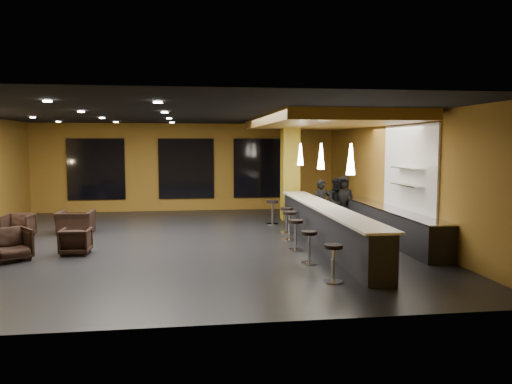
{
  "coord_description": "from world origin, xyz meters",
  "views": [
    {
      "loc": [
        0.04,
        -13.72,
        2.69
      ],
      "look_at": [
        2.0,
        0.5,
        1.3
      ],
      "focal_mm": 35.0,
      "sensor_mm": 36.0,
      "label": 1
    }
  ],
  "objects": [
    {
      "name": "wall_back",
      "position": [
        0.0,
        6.55,
        1.75
      ],
      "size": [
        12.0,
        0.1,
        3.5
      ],
      "primitive_type": "cube",
      "color": "brown",
      "rests_on": "floor"
    },
    {
      "name": "armchair_d",
      "position": [
        -3.32,
        1.71,
        0.34
      ],
      "size": [
        1.07,
        0.95,
        0.68
      ],
      "primitive_type": "imported",
      "rotation": [
        0.0,
        0.0,
        3.1
      ],
      "color": "black",
      "rests_on": "floor"
    },
    {
      "name": "window_right",
      "position": [
        3.0,
        6.44,
        1.7
      ],
      "size": [
        2.2,
        0.06,
        2.4
      ],
      "primitive_type": "cube",
      "color": "black",
      "rests_on": "wall_back"
    },
    {
      "name": "tile_backsplash",
      "position": [
        5.96,
        -1.0,
        2.0
      ],
      "size": [
        0.06,
        3.2,
        2.4
      ],
      "primitive_type": "cube",
      "color": "white",
      "rests_on": "wall_right"
    },
    {
      "name": "pendant_0",
      "position": [
        3.65,
        -3.0,
        2.35
      ],
      "size": [
        0.2,
        0.2,
        0.7
      ],
      "primitive_type": "cone",
      "color": "white",
      "rests_on": "wood_soffit"
    },
    {
      "name": "bar_stool_5",
      "position": [
        2.83,
        2.53,
        0.52
      ],
      "size": [
        0.41,
        0.41,
        0.81
      ],
      "rotation": [
        0.0,
        0.0,
        0.14
      ],
      "color": "silver",
      "rests_on": "floor"
    },
    {
      "name": "armchair_a",
      "position": [
        -4.03,
        -1.74,
        0.38
      ],
      "size": [
        1.14,
        1.14,
        0.75
      ],
      "primitive_type": "imported",
      "rotation": [
        0.0,
        0.0,
        0.62
      ],
      "color": "black",
      "rests_on": "floor"
    },
    {
      "name": "armchair_b",
      "position": [
        -2.69,
        -1.24,
        0.32
      ],
      "size": [
        0.7,
        0.72,
        0.64
      ],
      "primitive_type": "imported",
      "rotation": [
        0.0,
        0.0,
        3.12
      ],
      "color": "black",
      "rests_on": "floor"
    },
    {
      "name": "column",
      "position": [
        3.65,
        3.6,
        1.75
      ],
      "size": [
        0.6,
        0.6,
        3.5
      ],
      "primitive_type": "cube",
      "color": "#A78E25",
      "rests_on": "floor"
    },
    {
      "name": "window_left",
      "position": [
        -3.5,
        6.44,
        1.7
      ],
      "size": [
        2.2,
        0.06,
        2.4
      ],
      "primitive_type": "cube",
      "color": "black",
      "rests_on": "wall_back"
    },
    {
      "name": "armchair_c",
      "position": [
        -4.75,
        1.12,
        0.35
      ],
      "size": [
        0.8,
        0.82,
        0.7
      ],
      "primitive_type": "imported",
      "rotation": [
        0.0,
        0.0,
        -0.06
      ],
      "color": "black",
      "rests_on": "floor"
    },
    {
      "name": "bar_top",
      "position": [
        3.65,
        -1.0,
        1.02
      ],
      "size": [
        0.78,
        8.1,
        0.05
      ],
      "primitive_type": "cube",
      "color": "white",
      "rests_on": "bar_counter"
    },
    {
      "name": "ceiling",
      "position": [
        0.0,
        0.0,
        3.55
      ],
      "size": [
        12.0,
        13.0,
        0.1
      ],
      "primitive_type": "cube",
      "color": "black"
    },
    {
      "name": "pendant_1",
      "position": [
        3.65,
        -0.5,
        2.35
      ],
      "size": [
        0.2,
        0.2,
        0.7
      ],
      "primitive_type": "cone",
      "color": "white",
      "rests_on": "wood_soffit"
    },
    {
      "name": "window_center",
      "position": [
        0.0,
        6.44,
        1.7
      ],
      "size": [
        2.2,
        0.06,
        2.4
      ],
      "primitive_type": "cube",
      "color": "black",
      "rests_on": "wall_back"
    },
    {
      "name": "wall_shelf_upper",
      "position": [
        5.82,
        -1.2,
        2.05
      ],
      "size": [
        0.3,
        1.5,
        0.03
      ],
      "primitive_type": "cube",
      "color": "silver",
      "rests_on": "wall_right"
    },
    {
      "name": "staff_a",
      "position": [
        4.22,
        1.45,
        0.78
      ],
      "size": [
        0.59,
        0.41,
        1.56
      ],
      "primitive_type": "imported",
      "rotation": [
        0.0,
        0.0,
        0.06
      ],
      "color": "black",
      "rests_on": "floor"
    },
    {
      "name": "prep_counter",
      "position": [
        5.65,
        -0.5,
        0.43
      ],
      "size": [
        0.7,
        6.0,
        0.86
      ],
      "primitive_type": "cube",
      "color": "black",
      "rests_on": "floor"
    },
    {
      "name": "prep_top",
      "position": [
        5.65,
        -0.5,
        0.89
      ],
      "size": [
        0.72,
        6.0,
        0.03
      ],
      "primitive_type": "cube",
      "color": "silver",
      "rests_on": "prep_counter"
    },
    {
      "name": "wall_front",
      "position": [
        0.0,
        -6.55,
        1.75
      ],
      "size": [
        12.0,
        0.1,
        3.5
      ],
      "primitive_type": "cube",
      "color": "brown",
      "rests_on": "floor"
    },
    {
      "name": "bar_stool_1",
      "position": [
        2.73,
        -2.96,
        0.47
      ],
      "size": [
        0.37,
        0.37,
        0.74
      ],
      "rotation": [
        0.0,
        0.0,
        0.41
      ],
      "color": "silver",
      "rests_on": "floor"
    },
    {
      "name": "bar_counter",
      "position": [
        3.65,
        -1.0,
        0.5
      ],
      "size": [
        0.6,
        8.0,
        1.0
      ],
      "primitive_type": "cube",
      "color": "black",
      "rests_on": "floor"
    },
    {
      "name": "wood_soffit",
      "position": [
        4.0,
        1.0,
        3.36
      ],
      "size": [
        3.6,
        8.0,
        0.28
      ],
      "primitive_type": "cube",
      "color": "olive",
      "rests_on": "ceiling"
    },
    {
      "name": "bar_stool_4",
      "position": [
        2.99,
        0.89,
        0.5
      ],
      "size": [
        0.39,
        0.39,
        0.78
      ],
      "rotation": [
        0.0,
        0.0,
        -0.27
      ],
      "color": "silver",
      "rests_on": "floor"
    },
    {
      "name": "wall_shelf_lower",
      "position": [
        5.82,
        -1.2,
        1.6
      ],
      "size": [
        0.3,
        1.5,
        0.03
      ],
      "primitive_type": "cube",
      "color": "silver",
      "rests_on": "wall_right"
    },
    {
      "name": "floor",
      "position": [
        0.0,
        0.0,
        -0.05
      ],
      "size": [
        12.0,
        13.0,
        0.1
      ],
      "primitive_type": "cube",
      "color": "black",
      "rests_on": "ground"
    },
    {
      "name": "bar_stool_0",
      "position": [
        2.83,
        -4.51,
        0.48
      ],
      "size": [
        0.38,
        0.38,
        0.75
      ],
      "rotation": [
        0.0,
        0.0,
        0.36
      ],
      "color": "silver",
      "rests_on": "floor"
    },
    {
      "name": "staff_c",
      "position": [
        5.15,
        2.2,
        0.81
      ],
      "size": [
        0.86,
        0.63,
        1.63
      ],
      "primitive_type": "imported",
      "rotation": [
        0.0,
        0.0,
        -0.14
      ],
      "color": "black",
      "rests_on": "floor"
    },
    {
      "name": "staff_b",
      "position": [
        4.92,
        2.06,
        0.79
      ],
      "size": [
        0.8,
        0.64,
        1.58
      ],
      "primitive_type": "imported",
      "rotation": [
        0.0,
        0.0,
        -0.05
      ],
      "color": "black",
      "rests_on": "floor"
    },
    {
      "name": "bar_stool_2",
      "position": [
        2.73,
        -1.54,
        0.5
      ],
      "size": [
        0.4,
        0.4,
        0.78
      ],
      "rotation": [
        0.0,
        0.0,
        0.22
      ],
      "color": "silver",
      "rests_on": "floor"
    },
    {
      "name": "pendant_2",
      "position": [
        3.65,
        2.0,
        2.35
      ],
      "size": [
        0.2,
        0.2,
        0.7
      ],
      "primitive_type": "cone",
      "color": "white",
      "rests_on": "wood_soffit"
    },
    {
      "name": "wall_right",
      "position": [
        6.05,
        0.0,
        1.75
      ],
      "size": [
        0.1,
        13.0,
        3.5
      ],
      "primitive_type": "cube",
      "color": "brown",
      "rests_on": "floor"
    },
    {
      "name": "bar_stool_3",
      "position": [
        2.85,
        -0.22,
        0.52
      ],
      "size": [
        0.41,
        0.41,
        0.82
      ],
      "rotation": [
        0.0,
        0.0,
        0.36
      ],
      "color": "silver",
      "rests_on": "floor"
    }
  ]
}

